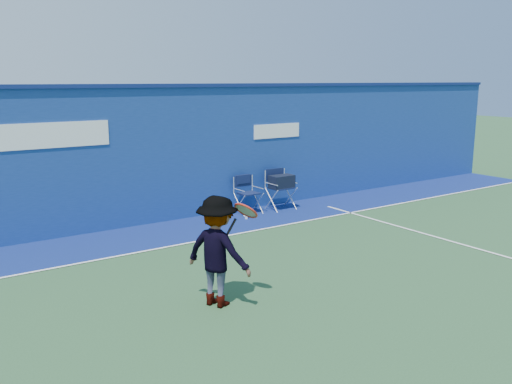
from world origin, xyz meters
TOP-DOWN VIEW (x-y plane):
  - ground at (0.00, 0.00)m, footprint 80.00×80.00m
  - stadium_wall at (-0.00, 5.20)m, footprint 24.00×0.50m
  - out_of_bounds_strip at (0.00, 4.10)m, footprint 24.00×1.80m
  - court_lines at (0.00, 0.60)m, footprint 24.00×12.00m
  - directors_chair_left at (2.47, 4.62)m, footprint 0.54×0.50m
  - directors_chair_right at (3.37, 4.50)m, footprint 0.59×0.53m
  - water_bottle at (2.11, 4.14)m, footprint 0.07×0.07m
  - tennis_player at (-0.88, 0.32)m, footprint 1.08×1.18m

SIDE VIEW (x-z plane):
  - ground at x=0.00m, z-range 0.00..0.00m
  - out_of_bounds_strip at x=0.00m, z-range 0.00..0.01m
  - court_lines at x=0.00m, z-range 0.01..0.01m
  - water_bottle at x=2.11m, z-range 0.00..0.25m
  - directors_chair_left at x=2.47m, z-range -0.15..0.75m
  - directors_chair_right at x=3.37m, z-range -0.08..0.91m
  - tennis_player at x=-0.88m, z-range 0.00..1.60m
  - stadium_wall at x=0.00m, z-range 0.01..3.09m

